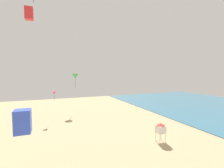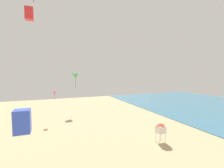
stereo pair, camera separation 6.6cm
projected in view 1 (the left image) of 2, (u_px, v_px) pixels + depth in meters
name	position (u px, v px, depth m)	size (l,w,h in m)	color
lifeguard_stand	(161.00, 128.00, 21.68)	(1.10, 1.10, 2.55)	white
kite_magenta_delta	(54.00, 93.00, 31.30)	(0.77, 0.77, 1.76)	#DB3D9E
kite_blue_box	(23.00, 121.00, 10.21)	(0.98, 0.98, 1.54)	blue
kite_red_box	(29.00, 14.00, 22.19)	(1.09, 1.09, 1.71)	red
kite_green_delta	(75.00, 76.00, 39.09)	(1.53, 1.53, 3.47)	green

